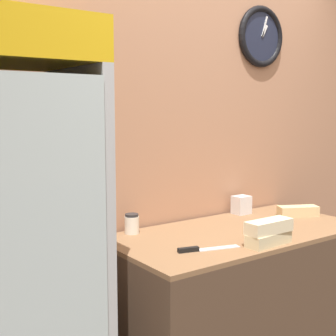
{
  "coord_description": "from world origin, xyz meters",
  "views": [
    {
      "loc": [
        -1.85,
        -0.96,
        1.55
      ],
      "look_at": [
        -0.44,
        1.0,
        1.25
      ],
      "focal_mm": 50.0,
      "sensor_mm": 36.0,
      "label": 1
    }
  ],
  "objects_px": {
    "sandwich_stack_bottom": "(269,239)",
    "sandwich_stack_middle": "(269,226)",
    "beverage_cooler": "(6,232)",
    "chefs_knife": "(200,249)",
    "sandwich_flat_left": "(298,211)",
    "condiment_jar": "(132,224)",
    "napkin_dispenser": "(241,205)"
  },
  "relations": [
    {
      "from": "sandwich_stack_bottom",
      "to": "sandwich_stack_middle",
      "type": "xyz_separation_m",
      "value": [
        0.0,
        0.0,
        0.07
      ]
    },
    {
      "from": "beverage_cooler",
      "to": "sandwich_stack_bottom",
      "type": "relative_size",
      "value": 7.01
    },
    {
      "from": "chefs_knife",
      "to": "sandwich_flat_left",
      "type": "bearing_deg",
      "value": 11.68
    },
    {
      "from": "condiment_jar",
      "to": "sandwich_stack_middle",
      "type": "bearing_deg",
      "value": -53.57
    },
    {
      "from": "beverage_cooler",
      "to": "sandwich_flat_left",
      "type": "distance_m",
      "value": 1.86
    },
    {
      "from": "napkin_dispenser",
      "to": "condiment_jar",
      "type": "bearing_deg",
      "value": 179.71
    },
    {
      "from": "sandwich_stack_middle",
      "to": "condiment_jar",
      "type": "xyz_separation_m",
      "value": [
        -0.45,
        0.6,
        -0.04
      ]
    },
    {
      "from": "beverage_cooler",
      "to": "sandwich_stack_bottom",
      "type": "height_order",
      "value": "beverage_cooler"
    },
    {
      "from": "sandwich_stack_middle",
      "to": "sandwich_flat_left",
      "type": "height_order",
      "value": "sandwich_stack_middle"
    },
    {
      "from": "sandwich_flat_left",
      "to": "sandwich_stack_bottom",
      "type": "bearing_deg",
      "value": -152.64
    },
    {
      "from": "sandwich_stack_bottom",
      "to": "napkin_dispenser",
      "type": "distance_m",
      "value": 0.72
    },
    {
      "from": "sandwich_stack_middle",
      "to": "sandwich_flat_left",
      "type": "relative_size",
      "value": 0.98
    },
    {
      "from": "beverage_cooler",
      "to": "condiment_jar",
      "type": "distance_m",
      "value": 0.79
    },
    {
      "from": "sandwich_stack_bottom",
      "to": "sandwich_flat_left",
      "type": "xyz_separation_m",
      "value": [
        0.65,
        0.34,
        0.0
      ]
    },
    {
      "from": "napkin_dispenser",
      "to": "chefs_knife",
      "type": "bearing_deg",
      "value": -147.7
    },
    {
      "from": "sandwich_stack_bottom",
      "to": "sandwich_stack_middle",
      "type": "height_order",
      "value": "sandwich_stack_middle"
    },
    {
      "from": "sandwich_flat_left",
      "to": "napkin_dispenser",
      "type": "bearing_deg",
      "value": 133.65
    },
    {
      "from": "sandwich_flat_left",
      "to": "chefs_knife",
      "type": "xyz_separation_m",
      "value": [
        -0.99,
        -0.21,
        -0.03
      ]
    },
    {
      "from": "sandwich_flat_left",
      "to": "condiment_jar",
      "type": "height_order",
      "value": "condiment_jar"
    },
    {
      "from": "napkin_dispenser",
      "to": "sandwich_stack_middle",
      "type": "bearing_deg",
      "value": -123.62
    },
    {
      "from": "chefs_knife",
      "to": "condiment_jar",
      "type": "height_order",
      "value": "condiment_jar"
    },
    {
      "from": "beverage_cooler",
      "to": "sandwich_stack_middle",
      "type": "distance_m",
      "value": 1.26
    },
    {
      "from": "sandwich_stack_middle",
      "to": "condiment_jar",
      "type": "height_order",
      "value": "sandwich_stack_middle"
    },
    {
      "from": "sandwich_stack_middle",
      "to": "napkin_dispenser",
      "type": "xyz_separation_m",
      "value": [
        0.4,
        0.6,
        -0.04
      ]
    },
    {
      "from": "sandwich_flat_left",
      "to": "condiment_jar",
      "type": "xyz_separation_m",
      "value": [
        -1.1,
        0.27,
        0.02
      ]
    },
    {
      "from": "beverage_cooler",
      "to": "napkin_dispenser",
      "type": "relative_size",
      "value": 15.91
    },
    {
      "from": "beverage_cooler",
      "to": "chefs_knife",
      "type": "bearing_deg",
      "value": -16.67
    },
    {
      "from": "beverage_cooler",
      "to": "sandwich_stack_bottom",
      "type": "bearing_deg",
      "value": -17.93
    },
    {
      "from": "sandwich_stack_bottom",
      "to": "napkin_dispenser",
      "type": "xyz_separation_m",
      "value": [
        0.4,
        0.6,
        0.03
      ]
    },
    {
      "from": "condiment_jar",
      "to": "napkin_dispenser",
      "type": "xyz_separation_m",
      "value": [
        0.85,
        -0.0,
        0.01
      ]
    },
    {
      "from": "chefs_knife",
      "to": "sandwich_stack_bottom",
      "type": "bearing_deg",
      "value": -20.99
    },
    {
      "from": "sandwich_flat_left",
      "to": "condiment_jar",
      "type": "distance_m",
      "value": 1.13
    }
  ]
}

